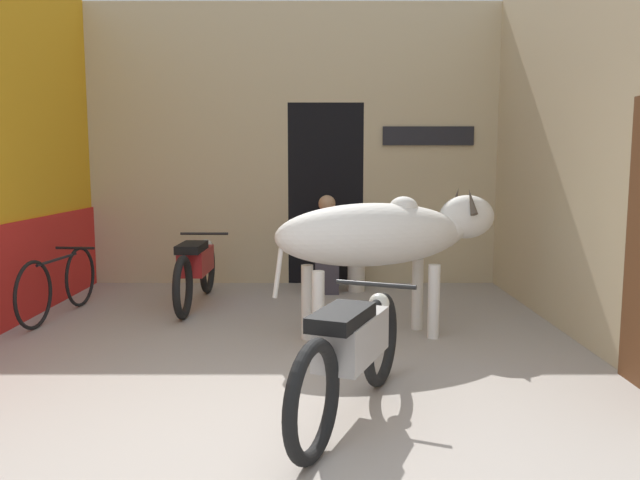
# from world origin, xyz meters

# --- Properties ---
(ground_plane) EXTENTS (30.00, 30.00, 0.00)m
(ground_plane) POSITION_xyz_m (0.00, 0.00, 0.00)
(ground_plane) COLOR #9E9389
(wall_back_with_doorway) EXTENTS (5.40, 0.93, 3.69)m
(wall_back_with_doorway) POSITION_xyz_m (0.14, 5.31, 1.63)
(wall_back_with_doorway) COLOR #C6B289
(wall_back_with_doorway) RESTS_ON ground_plane
(wall_right_with_door) EXTENTS (0.22, 5.07, 3.69)m
(wall_right_with_door) POSITION_xyz_m (2.79, 2.49, 1.82)
(wall_right_with_door) COLOR #C6B289
(wall_right_with_door) RESTS_ON ground_plane
(cow) EXTENTS (2.21, 1.13, 1.39)m
(cow) POSITION_xyz_m (0.95, 2.43, 0.96)
(cow) COLOR silver
(cow) RESTS_ON ground_plane
(motorcycle_near) EXTENTS (0.87, 1.85, 0.79)m
(motorcycle_near) POSITION_xyz_m (0.56, 0.57, 0.45)
(motorcycle_near) COLOR black
(motorcycle_near) RESTS_ON ground_plane
(motorcycle_far) EXTENTS (0.58, 1.98, 0.78)m
(motorcycle_far) POSITION_xyz_m (-1.06, 3.77, 0.44)
(motorcycle_far) COLOR black
(motorcycle_far) RESTS_ON ground_plane
(bicycle) EXTENTS (0.44, 1.67, 0.69)m
(bicycle) POSITION_xyz_m (-2.40, 3.21, 0.35)
(bicycle) COLOR black
(bicycle) RESTS_ON ground_plane
(shopkeeper_seated) EXTENTS (0.42, 0.34, 1.22)m
(shopkeeper_seated) POSITION_xyz_m (0.44, 4.48, 0.64)
(shopkeeper_seated) COLOR #3D3842
(shopkeeper_seated) RESTS_ON ground_plane
(plastic_stool) EXTENTS (0.32, 0.32, 0.43)m
(plastic_stool) POSITION_xyz_m (0.81, 4.53, 0.23)
(plastic_stool) COLOR beige
(plastic_stool) RESTS_ON ground_plane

